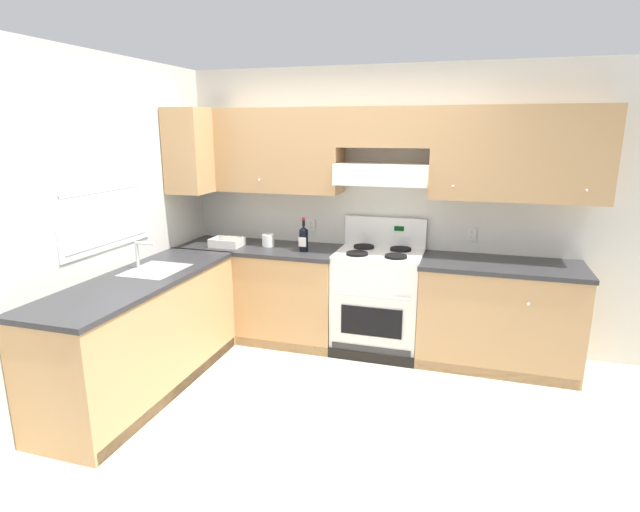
{
  "coord_description": "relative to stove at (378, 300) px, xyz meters",
  "views": [
    {
      "loc": [
        1.13,
        -3.08,
        2.0
      ],
      "look_at": [
        -0.02,
        0.7,
        1.0
      ],
      "focal_mm": 28.38,
      "sensor_mm": 36.0,
      "label": 1
    }
  ],
  "objects": [
    {
      "name": "counter_back_run",
      "position": [
        -0.13,
        -0.01,
        -0.03
      ],
      "size": [
        3.6,
        0.65,
        0.91
      ],
      "color": "tan",
      "rests_on": "ground_plane"
    },
    {
      "name": "wall_back",
      "position": [
        0.05,
        0.27,
        1.0
      ],
      "size": [
        4.68,
        0.57,
        2.55
      ],
      "color": "silver",
      "rests_on": "ground_plane"
    },
    {
      "name": "stove",
      "position": [
        0.0,
        0.0,
        0.0
      ],
      "size": [
        0.76,
        0.62,
        1.2
      ],
      "color": "white",
      "rests_on": "ground_plane"
    },
    {
      "name": "wall_left",
      "position": [
        -1.95,
        -1.03,
        0.87
      ],
      "size": [
        0.47,
        4.0,
        2.55
      ],
      "color": "silver",
      "rests_on": "ground_plane"
    },
    {
      "name": "wine_bottle",
      "position": [
        -0.68,
        -0.09,
        0.56
      ],
      "size": [
        0.08,
        0.08,
        0.31
      ],
      "color": "black",
      "rests_on": "counter_back_run"
    },
    {
      "name": "counter_left_run",
      "position": [
        -1.6,
        -1.25,
        -0.02
      ],
      "size": [
        0.63,
        1.91,
        1.13
      ],
      "color": "tan",
      "rests_on": "ground_plane"
    },
    {
      "name": "paper_towel_roll",
      "position": [
        -1.07,
        0.01,
        0.49
      ],
      "size": [
        0.12,
        0.12,
        0.12
      ],
      "color": "white",
      "rests_on": "counter_back_run"
    },
    {
      "name": "ground_plane",
      "position": [
        -0.36,
        -1.25,
        -0.48
      ],
      "size": [
        7.04,
        7.04,
        0.0
      ],
      "primitive_type": "plane",
      "color": "beige"
    },
    {
      "name": "bowl",
      "position": [
        -1.45,
        -0.1,
        0.46
      ],
      "size": [
        0.29,
        0.23,
        0.08
      ],
      "color": "white",
      "rests_on": "counter_back_run"
    }
  ]
}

